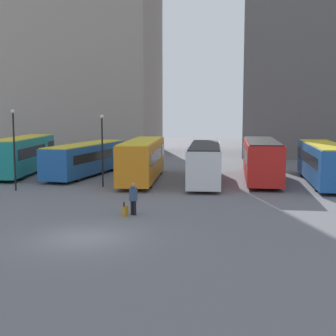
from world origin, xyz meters
The scene contains 11 objects.
ground_plane centered at (0.00, 0.00, 0.00)m, with size 160.00×160.00×0.00m, color slate.
bus_0 centered at (-12.89, 19.35, 1.82)m, with size 4.11×11.62×3.34m.
bus_1 centered at (-7.09, 19.90, 1.54)m, with size 3.78×12.13×2.82m.
bus_2 centered at (-1.47, 17.60, 1.80)m, with size 3.60×12.03×3.31m.
bus_3 centered at (3.59, 17.80, 1.65)m, with size 3.45×12.29×3.02m.
bus_4 centered at (8.06, 19.38, 1.80)m, with size 3.13×11.88×3.31m.
bus_5 centered at (12.87, 18.64, 1.70)m, with size 2.95×12.33×3.11m.
traveler centered at (1.00, 4.93, 1.05)m, with size 0.56×0.56×1.76m.
suitcase centered at (0.64, 4.56, 0.28)m, with size 0.26×0.39×0.80m.
lamp_post_0 centered at (-9.27, 11.14, 3.39)m, with size 0.28×0.28×5.77m.
lamp_post_2 centered at (-3.66, 13.85, 3.19)m, with size 0.28×0.28×5.39m.
Camera 1 is at (7.32, -19.36, 5.61)m, focal length 50.00 mm.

